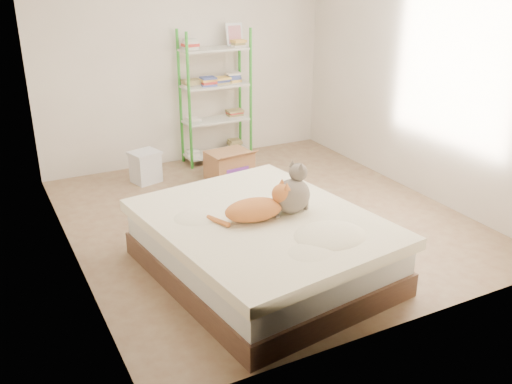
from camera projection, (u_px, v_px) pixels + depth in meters
room at (264, 94)px, 5.42m from camera, size 3.81×4.21×2.61m
bed at (262, 246)px, 4.78m from camera, size 1.89×2.24×0.52m
orange_cat at (254, 207)px, 4.59m from camera, size 0.61×0.37×0.23m
grey_cat at (292, 189)px, 4.70m from camera, size 0.45×0.41×0.42m
shelf_unit at (216, 97)px, 7.26m from camera, size 0.88×0.36×1.74m
cardboard_box at (229, 165)px, 6.86m from camera, size 0.53×0.52×0.40m
white_bin at (145, 167)px, 6.78m from camera, size 0.40×0.37×0.38m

